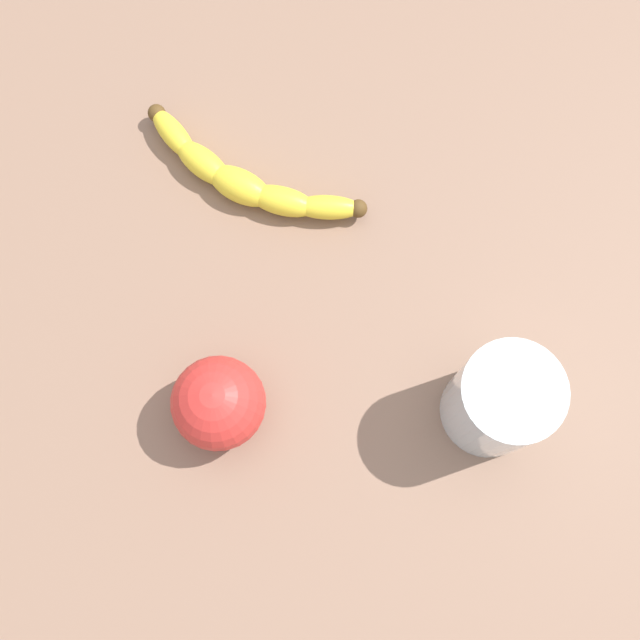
# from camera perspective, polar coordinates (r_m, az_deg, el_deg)

# --- Properties ---
(wooden_tabletop) EXTENTS (1.20, 1.20, 0.03)m
(wooden_tabletop) POSITION_cam_1_polar(r_m,az_deg,el_deg) (0.75, 3.18, 6.90)
(wooden_tabletop) COLOR #82624E
(wooden_tabletop) RESTS_ON ground
(banana) EXTENTS (0.12, 0.22, 0.03)m
(banana) POSITION_cam_1_polar(r_m,az_deg,el_deg) (0.74, -5.79, 10.67)
(banana) COLOR yellow
(banana) RESTS_ON wooden_tabletop
(smoothie_glass) EXTENTS (0.08, 0.08, 0.11)m
(smoothie_glass) POSITION_cam_1_polar(r_m,az_deg,el_deg) (0.65, 13.46, -6.11)
(smoothie_glass) COLOR silver
(smoothie_glass) RESTS_ON wooden_tabletop
(apple_fruit) EXTENTS (0.08, 0.08, 0.08)m
(apple_fruit) POSITION_cam_1_polar(r_m,az_deg,el_deg) (0.65, -7.75, -6.31)
(apple_fruit) COLOR red
(apple_fruit) RESTS_ON wooden_tabletop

